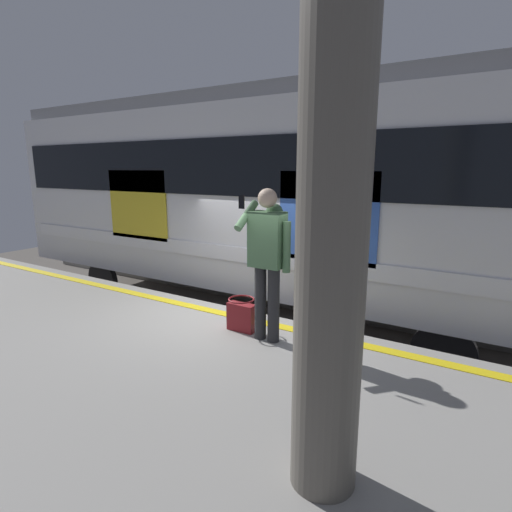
{
  "coord_description": "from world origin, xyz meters",
  "views": [
    {
      "loc": [
        -3.14,
        4.7,
        3.0
      ],
      "look_at": [
        -0.42,
        0.3,
        1.88
      ],
      "focal_mm": 28.58,
      "sensor_mm": 36.0,
      "label": 1
    }
  ],
  "objects": [
    {
      "name": "handbag",
      "position": [
        -0.43,
        0.67,
        1.18
      ],
      "size": [
        0.37,
        0.33,
        0.42
      ],
      "color": "maroon",
      "rests_on": "platform"
    },
    {
      "name": "station_column",
      "position": [
        -2.29,
        2.49,
        2.84
      ],
      "size": [
        0.43,
        0.43,
        3.72
      ],
      "primitive_type": "cylinder",
      "color": "#59544C",
      "rests_on": "platform"
    },
    {
      "name": "safety_line",
      "position": [
        0.0,
        0.3,
        0.98
      ],
      "size": [
        13.18,
        0.16,
        0.01
      ],
      "primitive_type": "cube",
      "color": "yellow",
      "rests_on": "platform"
    },
    {
      "name": "track_rail_near",
      "position": [
        0.0,
        -1.42,
        0.08
      ],
      "size": [
        17.48,
        0.08,
        0.16
      ],
      "primitive_type": "cube",
      "color": "slate",
      "rests_on": "ground"
    },
    {
      "name": "train_carriage",
      "position": [
        0.84,
        -2.13,
        2.59
      ],
      "size": [
        10.67,
        3.1,
        4.09
      ],
      "color": "silver",
      "rests_on": "ground"
    },
    {
      "name": "ground_plane",
      "position": [
        0.0,
        0.0,
        0.0
      ],
      "size": [
        24.41,
        24.41,
        0.0
      ],
      "primitive_type": "plane",
      "color": "#4C4742"
    },
    {
      "name": "platform",
      "position": [
        0.0,
        2.46,
        0.49
      ],
      "size": [
        13.45,
        4.91,
        0.98
      ],
      "primitive_type": "cube",
      "color": "gray",
      "rests_on": "ground"
    },
    {
      "name": "passenger",
      "position": [
        -0.85,
        0.73,
        2.05
      ],
      "size": [
        0.57,
        0.55,
        1.8
      ],
      "color": "#262628",
      "rests_on": "platform"
    },
    {
      "name": "track_rail_far",
      "position": [
        0.0,
        -2.85,
        0.08
      ],
      "size": [
        17.48,
        0.08,
        0.16
      ],
      "primitive_type": "cube",
      "color": "slate",
      "rests_on": "ground"
    }
  ]
}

